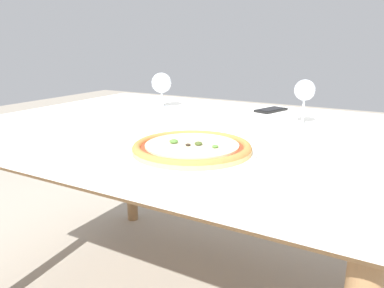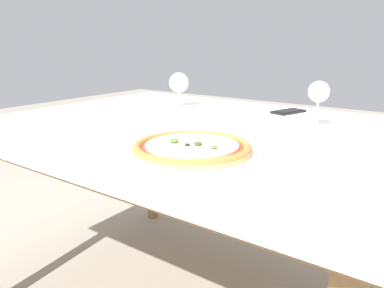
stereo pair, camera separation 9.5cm
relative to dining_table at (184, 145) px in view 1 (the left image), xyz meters
The scene contains 7 objects.
dining_table is the anchor object (origin of this frame).
pizza_plate 0.36m from the dining_table, 55.61° to the right, with size 0.33×0.33×0.04m.
fork 0.45m from the dining_table, behind, with size 0.03×0.17×0.00m.
wine_glass_far_left 0.43m from the dining_table, 135.32° to the left, with size 0.09×0.09×0.15m.
wine_glass_far_right 0.45m from the dining_table, 30.16° to the left, with size 0.07×0.07×0.16m.
cell_phone 0.46m from the dining_table, 68.23° to the left, with size 0.11×0.16×0.01m.
napkin_folded 0.51m from the dining_table, ahead, with size 0.17×0.14×0.01m.
Camera 1 is at (0.65, -1.08, 1.00)m, focal length 35.00 mm.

